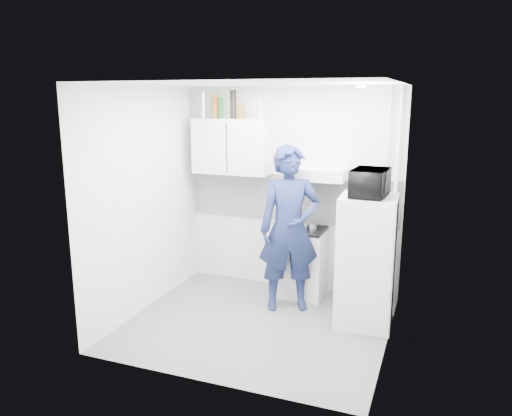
% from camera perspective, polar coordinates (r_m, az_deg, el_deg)
% --- Properties ---
extents(floor, '(2.80, 2.80, 0.00)m').
position_cam_1_polar(floor, '(5.70, 0.15, -13.08)').
color(floor, slate).
rests_on(floor, ground).
extents(ceiling, '(2.80, 2.80, 0.00)m').
position_cam_1_polar(ceiling, '(5.14, 0.16, 14.03)').
color(ceiling, white).
rests_on(ceiling, wall_back).
extents(wall_back, '(2.80, 0.00, 2.80)m').
position_cam_1_polar(wall_back, '(6.43, 4.09, 2.07)').
color(wall_back, white).
rests_on(wall_back, floor).
extents(wall_left, '(0.00, 2.60, 2.60)m').
position_cam_1_polar(wall_left, '(5.90, -12.67, 0.84)').
color(wall_left, white).
rests_on(wall_left, floor).
extents(wall_right, '(0.00, 2.60, 2.60)m').
position_cam_1_polar(wall_right, '(4.97, 15.45, -1.51)').
color(wall_right, white).
rests_on(wall_right, floor).
extents(person, '(0.84, 0.72, 1.95)m').
position_cam_1_polar(person, '(5.80, 3.84, -2.40)').
color(person, '#182147').
rests_on(person, floor).
extents(stove, '(0.52, 0.52, 0.84)m').
position_cam_1_polar(stove, '(6.36, 5.49, -6.31)').
color(stove, silver).
rests_on(stove, floor).
extents(fridge, '(0.63, 0.63, 1.45)m').
position_cam_1_polar(fridge, '(5.58, 12.48, -5.98)').
color(fridge, white).
rests_on(fridge, floor).
extents(stove_top, '(0.50, 0.50, 0.03)m').
position_cam_1_polar(stove_top, '(6.23, 5.57, -2.53)').
color(stove_top, black).
rests_on(stove_top, stove).
extents(saucepan, '(0.16, 0.16, 0.09)m').
position_cam_1_polar(saucepan, '(6.16, 6.20, -2.14)').
color(saucepan, silver).
rests_on(saucepan, stove_top).
extents(microwave, '(0.54, 0.38, 0.29)m').
position_cam_1_polar(microwave, '(5.37, 12.91, 2.83)').
color(microwave, black).
rests_on(microwave, fridge).
extents(bottle_a, '(0.08, 0.08, 0.33)m').
position_cam_1_polar(bottle_a, '(6.59, -6.05, 11.61)').
color(bottle_a, silver).
rests_on(bottle_a, upper_cabinet).
extents(bottle_b, '(0.08, 0.08, 0.30)m').
position_cam_1_polar(bottle_b, '(6.52, -4.74, 11.49)').
color(bottle_b, brown).
rests_on(bottle_b, upper_cabinet).
extents(bottle_c, '(0.06, 0.06, 0.27)m').
position_cam_1_polar(bottle_c, '(6.48, -4.05, 11.34)').
color(bottle_c, '#144C1E').
rests_on(bottle_c, upper_cabinet).
extents(bottle_d, '(0.08, 0.08, 0.35)m').
position_cam_1_polar(bottle_d, '(6.41, -2.62, 11.74)').
color(bottle_d, black).
rests_on(bottle_d, upper_cabinet).
extents(canister_a, '(0.07, 0.07, 0.17)m').
position_cam_1_polar(canister_a, '(6.37, -1.76, 10.92)').
color(canister_a, brown).
rests_on(canister_a, upper_cabinet).
extents(bottle_e, '(0.07, 0.07, 0.26)m').
position_cam_1_polar(bottle_e, '(6.28, 0.52, 11.33)').
color(bottle_e, '#B2B7BC').
rests_on(bottle_e, upper_cabinet).
extents(upper_cabinet, '(1.00, 0.35, 0.70)m').
position_cam_1_polar(upper_cabinet, '(6.45, -2.73, 7.05)').
color(upper_cabinet, white).
rests_on(upper_cabinet, wall_back).
extents(range_hood, '(0.60, 0.50, 0.14)m').
position_cam_1_polar(range_hood, '(6.04, 7.54, 3.90)').
color(range_hood, silver).
rests_on(range_hood, wall_back).
extents(backsplash, '(2.74, 0.03, 0.60)m').
position_cam_1_polar(backsplash, '(6.44, 4.04, 1.17)').
color(backsplash, white).
rests_on(backsplash, wall_back).
extents(pipe_a, '(0.05, 0.05, 2.60)m').
position_cam_1_polar(pipe_a, '(6.12, 15.61, 1.08)').
color(pipe_a, silver).
rests_on(pipe_a, floor).
extents(pipe_b, '(0.04, 0.04, 2.60)m').
position_cam_1_polar(pipe_b, '(6.13, 14.49, 1.17)').
color(pipe_b, silver).
rests_on(pipe_b, floor).
extents(ceiling_spot_fixture, '(0.10, 0.10, 0.02)m').
position_cam_1_polar(ceiling_spot_fixture, '(5.08, 11.92, 13.44)').
color(ceiling_spot_fixture, white).
rests_on(ceiling_spot_fixture, ceiling).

